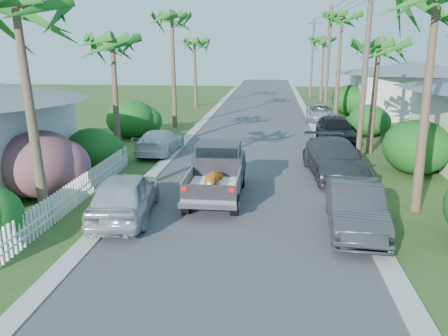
# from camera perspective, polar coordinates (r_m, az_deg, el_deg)

# --- Properties ---
(ground) EXTENTS (120.00, 120.00, 0.00)m
(ground) POSITION_cam_1_polar(r_m,az_deg,el_deg) (11.10, -0.20, -15.09)
(ground) COLOR #2E4A1B
(ground) RESTS_ON ground
(road) EXTENTS (8.00, 100.00, 0.02)m
(road) POSITION_cam_1_polar(r_m,az_deg,el_deg) (34.99, 4.36, 6.01)
(road) COLOR #38383A
(road) RESTS_ON ground
(curb_left) EXTENTS (0.60, 100.00, 0.06)m
(curb_left) POSITION_cam_1_polar(r_m,az_deg,el_deg) (35.38, -2.65, 6.17)
(curb_left) COLOR #A5A39E
(curb_left) RESTS_ON ground
(curb_right) EXTENTS (0.60, 100.00, 0.06)m
(curb_right) POSITION_cam_1_polar(r_m,az_deg,el_deg) (35.12, 11.43, 5.82)
(curb_right) COLOR #A5A39E
(curb_right) RESTS_ON ground
(pickup_truck) EXTENTS (1.98, 5.12, 2.06)m
(pickup_truck) POSITION_cam_1_polar(r_m,az_deg,el_deg) (17.19, -0.80, -0.25)
(pickup_truck) COLOR black
(pickup_truck) RESTS_ON ground
(parked_car_rn) EXTENTS (1.89, 4.69, 1.52)m
(parked_car_rn) POSITION_cam_1_polar(r_m,az_deg,el_deg) (14.47, 16.77, -5.01)
(parked_car_rn) COLOR #2A2C2E
(parked_car_rn) RESTS_ON ground
(parked_car_rm) EXTENTS (2.82, 5.80, 1.62)m
(parked_car_rm) POSITION_cam_1_polar(r_m,az_deg,el_deg) (20.31, 14.29, 1.13)
(parked_car_rm) COLOR #2F3134
(parked_car_rm) RESTS_ON ground
(parked_car_rf) EXTENTS (2.10, 5.00, 1.69)m
(parked_car_rf) POSITION_cam_1_polar(r_m,az_deg,el_deg) (27.60, 14.31, 4.85)
(parked_car_rf) COLOR black
(parked_car_rf) RESTS_ON ground
(parked_car_rd) EXTENTS (2.42, 4.72, 1.28)m
(parked_car_rd) POSITION_cam_1_polar(r_m,az_deg,el_deg) (36.43, 12.40, 7.07)
(parked_car_rd) COLOR #AFB1B6
(parked_car_rd) RESTS_ON ground
(parked_car_ln) EXTENTS (2.40, 4.86, 1.59)m
(parked_car_ln) POSITION_cam_1_polar(r_m,az_deg,el_deg) (15.28, -12.82, -3.49)
(parked_car_ln) COLOR silver
(parked_car_ln) RESTS_ON ground
(parked_car_lf) EXTENTS (2.09, 4.64, 1.32)m
(parked_car_lf) POSITION_cam_1_polar(r_m,az_deg,el_deg) (24.41, -8.37, 3.41)
(parked_car_lf) COLOR silver
(parked_car_lf) RESTS_ON ground
(palm_l_a) EXTENTS (4.40, 4.40, 8.20)m
(palm_l_a) POSITION_cam_1_polar(r_m,az_deg,el_deg) (14.54, -25.35, 19.12)
(palm_l_a) COLOR brown
(palm_l_a) RESTS_ON ground
(palm_l_b) EXTENTS (4.40, 4.40, 7.40)m
(palm_l_b) POSITION_cam_1_polar(r_m,az_deg,el_deg) (22.92, -14.49, 16.15)
(palm_l_b) COLOR brown
(palm_l_b) RESTS_ON ground
(palm_l_c) EXTENTS (4.40, 4.40, 9.20)m
(palm_l_c) POSITION_cam_1_polar(r_m,az_deg,el_deg) (32.38, -6.84, 19.24)
(palm_l_c) COLOR brown
(palm_l_c) RESTS_ON ground
(palm_l_d) EXTENTS (4.40, 4.40, 7.70)m
(palm_l_d) POSITION_cam_1_polar(r_m,az_deg,el_deg) (44.18, -3.85, 16.31)
(palm_l_d) COLOR brown
(palm_l_d) RESTS_ON ground
(palm_r_b) EXTENTS (4.40, 4.40, 7.20)m
(palm_r_b) POSITION_cam_1_polar(r_m,az_deg,el_deg) (25.14, 19.59, 15.20)
(palm_r_b) COLOR brown
(palm_r_b) RESTS_ON ground
(palm_r_c) EXTENTS (4.40, 4.40, 9.40)m
(palm_r_c) POSITION_cam_1_polar(r_m,az_deg,el_deg) (35.98, 15.18, 18.75)
(palm_r_c) COLOR brown
(palm_r_c) RESTS_ON ground
(palm_r_d) EXTENTS (4.40, 4.40, 8.00)m
(palm_r_d) POSITION_cam_1_polar(r_m,az_deg,el_deg) (49.83, 12.95, 16.19)
(palm_r_d) COLOR brown
(palm_r_d) RESTS_ON ground
(shrub_l_b) EXTENTS (3.00, 3.30, 2.60)m
(shrub_l_b) POSITION_cam_1_polar(r_m,az_deg,el_deg) (18.39, -22.88, 0.49)
(shrub_l_b) COLOR #C61C6E
(shrub_l_b) RESTS_ON ground
(shrub_l_c) EXTENTS (2.40, 2.64, 2.00)m
(shrub_l_c) POSITION_cam_1_polar(r_m,az_deg,el_deg) (21.77, -16.89, 2.38)
(shrub_l_c) COLOR #174B15
(shrub_l_c) RESTS_ON ground
(shrub_l_d) EXTENTS (3.20, 3.52, 2.40)m
(shrub_l_d) POSITION_cam_1_polar(r_m,az_deg,el_deg) (29.31, -12.00, 6.28)
(shrub_l_d) COLOR #174B15
(shrub_l_d) RESTS_ON ground
(shrub_r_b) EXTENTS (3.00, 3.30, 2.50)m
(shrub_r_b) POSITION_cam_1_polar(r_m,az_deg,el_deg) (22.03, 23.85, 2.54)
(shrub_r_b) COLOR #174B15
(shrub_r_b) RESTS_ON ground
(shrub_r_c) EXTENTS (2.60, 2.86, 2.10)m
(shrub_r_c) POSITION_cam_1_polar(r_m,az_deg,el_deg) (30.55, 18.35, 5.91)
(shrub_r_c) COLOR #174B15
(shrub_r_c) RESTS_ON ground
(shrub_r_d) EXTENTS (3.20, 3.52, 2.60)m
(shrub_r_d) POSITION_cam_1_polar(r_m,az_deg,el_deg) (40.35, 16.21, 8.54)
(shrub_r_d) COLOR #174B15
(shrub_r_d) RESTS_ON ground
(picket_fence) EXTENTS (0.10, 11.00, 1.00)m
(picket_fence) POSITION_cam_1_polar(r_m,az_deg,el_deg) (17.37, -18.18, -2.63)
(picket_fence) COLOR white
(picket_fence) RESTS_ON ground
(house_right_far) EXTENTS (9.00, 8.00, 4.60)m
(house_right_far) POSITION_cam_1_polar(r_m,az_deg,el_deg) (41.43, 23.20, 9.23)
(house_right_far) COLOR silver
(house_right_far) RESTS_ON ground
(utility_pole_b) EXTENTS (1.60, 0.26, 9.00)m
(utility_pole_b) POSITION_cam_1_polar(r_m,az_deg,el_deg) (22.99, 17.94, 12.03)
(utility_pole_b) COLOR brown
(utility_pole_b) RESTS_ON ground
(utility_pole_c) EXTENTS (1.60, 0.26, 9.00)m
(utility_pole_c) POSITION_cam_1_polar(r_m,az_deg,el_deg) (37.81, 13.42, 13.33)
(utility_pole_c) COLOR brown
(utility_pole_c) RESTS_ON ground
(utility_pole_d) EXTENTS (1.60, 0.26, 9.00)m
(utility_pole_d) POSITION_cam_1_polar(r_m,az_deg,el_deg) (52.72, 11.44, 13.88)
(utility_pole_d) COLOR brown
(utility_pole_d) RESTS_ON ground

